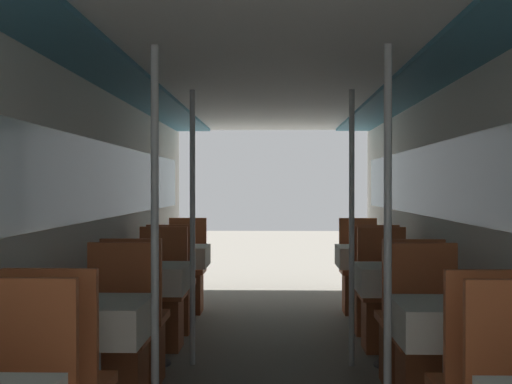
# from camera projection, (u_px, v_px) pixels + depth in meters

# --- Properties ---
(wall_left) EXTENTS (0.05, 9.60, 2.06)m
(wall_left) POSITION_uv_depth(u_px,v_px,m) (79.00, 226.00, 4.73)
(wall_left) COLOR silver
(wall_left) RESTS_ON ground_plane
(wall_right) EXTENTS (0.05, 9.60, 2.06)m
(wall_right) POSITION_uv_depth(u_px,v_px,m) (467.00, 226.00, 4.67)
(wall_right) COLOR silver
(wall_right) RESTS_ON ground_plane
(ceiling_panel) EXTENTS (2.56, 9.60, 0.07)m
(ceiling_panel) POSITION_uv_depth(u_px,v_px,m) (272.00, 70.00, 4.69)
(ceiling_panel) COLOR silver
(ceiling_panel) RESTS_ON wall_left
(dining_table_left_1) EXTENTS (0.57, 0.57, 0.75)m
(dining_table_left_1) POSITION_uv_depth(u_px,v_px,m) (92.00, 326.00, 3.65)
(dining_table_left_1) COLOR #4C4C51
(dining_table_left_1) RESTS_ON ground_plane
(chair_left_far_1) EXTENTS (0.40, 0.40, 1.00)m
(chair_left_far_1) POSITION_uv_depth(u_px,v_px,m) (115.00, 361.00, 4.19)
(chair_left_far_1) COLOR brown
(chair_left_far_1) RESTS_ON ground_plane
(support_pole_left_1) EXTENTS (0.04, 0.04, 2.06)m
(support_pole_left_1) POSITION_uv_depth(u_px,v_px,m) (155.00, 246.00, 3.64)
(support_pole_left_1) COLOR silver
(support_pole_left_1) RESTS_ON ground_plane
(dining_table_left_2) EXTENTS (0.57, 0.57, 0.75)m
(dining_table_left_2) POSITION_uv_depth(u_px,v_px,m) (149.00, 282.00, 5.34)
(dining_table_left_2) COLOR #4C4C51
(dining_table_left_2) RESTS_ON ground_plane
(chair_left_near_2) EXTENTS (0.40, 0.40, 1.00)m
(chair_left_near_2) POSITION_uv_depth(u_px,v_px,m) (136.00, 339.00, 4.81)
(chair_left_near_2) COLOR brown
(chair_left_near_2) RESTS_ON ground_plane
(chair_left_far_2) EXTENTS (0.40, 0.40, 1.00)m
(chair_left_far_2) POSITION_uv_depth(u_px,v_px,m) (161.00, 311.00, 5.87)
(chair_left_far_2) COLOR brown
(chair_left_far_2) RESTS_ON ground_plane
(support_pole_left_2) EXTENTS (0.04, 0.04, 2.06)m
(support_pole_left_2) POSITION_uv_depth(u_px,v_px,m) (193.00, 227.00, 5.32)
(support_pole_left_2) COLOR silver
(support_pole_left_2) RESTS_ON ground_plane
(dining_table_left_3) EXTENTS (0.57, 0.57, 0.75)m
(dining_table_left_3) POSITION_uv_depth(u_px,v_px,m) (179.00, 259.00, 7.02)
(dining_table_left_3) COLOR #4C4C51
(dining_table_left_3) RESTS_ON ground_plane
(chair_left_near_3) EXTENTS (0.40, 0.40, 1.00)m
(chair_left_near_3) POSITION_uv_depth(u_px,v_px,m) (172.00, 299.00, 6.49)
(chair_left_near_3) COLOR brown
(chair_left_near_3) RESTS_ON ground_plane
(chair_left_far_3) EXTENTS (0.40, 0.40, 1.00)m
(chair_left_far_3) POSITION_uv_depth(u_px,v_px,m) (186.00, 283.00, 7.55)
(chair_left_far_3) COLOR brown
(chair_left_far_3) RESTS_ON ground_plane
(dining_table_right_1) EXTENTS (0.57, 0.57, 0.75)m
(dining_table_right_1) POSITION_uv_depth(u_px,v_px,m) (452.00, 328.00, 3.61)
(dining_table_right_1) COLOR #4C4C51
(dining_table_right_1) RESTS_ON ground_plane
(chair_right_far_1) EXTENTS (0.40, 0.40, 1.00)m
(chair_right_far_1) POSITION_uv_depth(u_px,v_px,m) (429.00, 363.00, 4.14)
(chair_right_far_1) COLOR brown
(chair_right_far_1) RESTS_ON ground_plane
(support_pole_right_1) EXTENTS (0.04, 0.04, 2.06)m
(support_pole_right_1) POSITION_uv_depth(u_px,v_px,m) (388.00, 247.00, 3.61)
(support_pole_right_1) COLOR silver
(support_pole_right_1) RESTS_ON ground_plane
(dining_table_right_2) EXTENTS (0.57, 0.57, 0.75)m
(dining_table_right_2) POSITION_uv_depth(u_px,v_px,m) (395.00, 283.00, 5.29)
(dining_table_right_2) COLOR #4C4C51
(dining_table_right_2) RESTS_ON ground_plane
(chair_right_near_2) EXTENTS (0.40, 0.40, 1.00)m
(chair_right_near_2) POSITION_uv_depth(u_px,v_px,m) (409.00, 340.00, 4.76)
(chair_right_near_2) COLOR brown
(chair_right_near_2) RESTS_ON ground_plane
(chair_right_far_2) EXTENTS (0.40, 0.40, 1.00)m
(chair_right_far_2) POSITION_uv_depth(u_px,v_px,m) (384.00, 312.00, 5.82)
(chair_right_far_2) COLOR brown
(chair_right_far_2) RESTS_ON ground_plane
(support_pole_right_2) EXTENTS (0.04, 0.04, 2.06)m
(support_pole_right_2) POSITION_uv_depth(u_px,v_px,m) (352.00, 228.00, 5.29)
(support_pole_right_2) COLOR silver
(support_pole_right_2) RESTS_ON ground_plane
(dining_table_right_3) EXTENTS (0.57, 0.57, 0.75)m
(dining_table_right_3) POSITION_uv_depth(u_px,v_px,m) (366.00, 259.00, 6.97)
(dining_table_right_3) COLOR #4C4C51
(dining_table_right_3) RESTS_ON ground_plane
(chair_right_near_3) EXTENTS (0.40, 0.40, 1.00)m
(chair_right_near_3) POSITION_uv_depth(u_px,v_px,m) (374.00, 300.00, 6.44)
(chair_right_near_3) COLOR brown
(chair_right_near_3) RESTS_ON ground_plane
(chair_right_far_3) EXTENTS (0.40, 0.40, 1.00)m
(chair_right_far_3) POSITION_uv_depth(u_px,v_px,m) (360.00, 284.00, 7.50)
(chair_right_far_3) COLOR brown
(chair_right_far_3) RESTS_ON ground_plane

